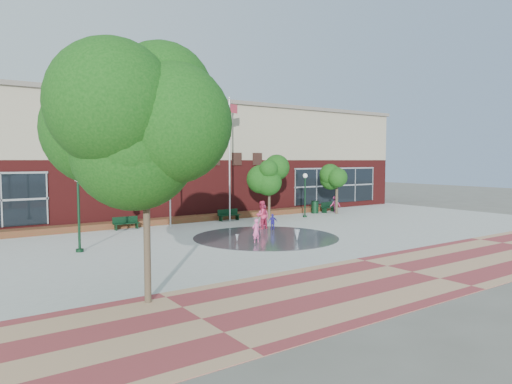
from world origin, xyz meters
TOP-DOWN VIEW (x-y plane):
  - ground at (0.00, 0.00)m, footprint 120.00×120.00m
  - plaza_concrete at (0.00, 4.00)m, footprint 46.00×18.00m
  - paver_band at (0.00, -7.00)m, footprint 46.00×6.00m
  - splash_pad at (0.00, 3.00)m, footprint 8.40×8.40m
  - library_building at (0.00, 17.48)m, footprint 44.40×10.40m
  - flower_bed at (0.00, 11.60)m, footprint 26.00×1.20m
  - flagpole_left at (-3.05, 9.41)m, footprint 0.87×0.44m
  - flagpole_right at (1.98, 10.17)m, footprint 1.04×0.52m
  - lamp_left at (-9.95, 4.78)m, footprint 0.41×0.41m
  - lamp_right at (8.03, 8.82)m, footprint 0.37×0.37m
  - bench_left at (-5.65, 10.60)m, footprint 1.67×0.48m
  - bench_mid at (2.06, 10.49)m, footprint 1.71×0.48m
  - bench_right at (11.93, 10.23)m, footprint 1.85×0.95m
  - trash_can at (10.46, 10.36)m, footprint 0.65×0.65m
  - tree_big_left at (-10.18, -4.69)m, footprint 4.97×4.97m
  - tree_mid at (4.84, 9.23)m, footprint 2.78×2.78m
  - tree_small_right at (11.80, 9.15)m, footprint 2.39×2.39m
  - water_jet_a at (0.65, 0.95)m, footprint 0.33×0.33m
  - water_jet_b at (-2.24, 2.59)m, footprint 0.19×0.19m
  - child_splash at (-1.48, 1.87)m, footprint 0.53×0.38m
  - adult_red at (1.63, 5.72)m, footprint 1.02×0.86m
  - adult_pink at (2.29, 6.47)m, footprint 0.90×0.77m
  - child_blue at (2.03, 5.05)m, footprint 0.66×0.43m
  - person_bench at (12.38, 9.90)m, footprint 1.06×0.86m

SIDE VIEW (x-z plane):
  - ground at x=0.00m, z-range 0.00..0.00m
  - flower_bed at x=0.00m, z-range -0.20..0.20m
  - water_jet_a at x=0.65m, z-range -0.32..0.32m
  - water_jet_b at x=-2.24m, z-range -0.21..0.21m
  - plaza_concrete at x=0.00m, z-range 0.00..0.01m
  - paver_band at x=0.00m, z-range 0.00..0.01m
  - splash_pad at x=0.00m, z-range 0.00..0.01m
  - bench_left at x=-5.65m, z-range -0.15..0.69m
  - bench_mid at x=2.06m, z-range -0.15..0.71m
  - bench_right at x=11.93m, z-range -0.16..0.74m
  - child_blue at x=2.03m, z-range 0.00..1.05m
  - trash_can at x=10.46m, z-range 0.01..1.08m
  - child_splash at x=-1.48m, z-range 0.00..1.33m
  - person_bench at x=12.38m, z-range 0.00..1.43m
  - adult_pink at x=2.29m, z-range 0.00..1.55m
  - adult_red at x=1.63m, z-range 0.00..1.86m
  - lamp_right at x=8.03m, z-range 0.42..3.88m
  - lamp_left at x=-9.95m, z-range 0.47..4.32m
  - tree_small_right at x=11.80m, z-range 0.94..5.03m
  - tree_mid at x=4.84m, z-range 1.07..5.77m
  - flagpole_left at x=-3.05m, z-range 0.45..8.44m
  - library_building at x=0.00m, z-range 0.04..9.24m
  - flagpole_right at x=1.98m, z-range 0.53..9.62m
  - tree_big_left at x=-10.18m, z-range 1.71..9.66m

